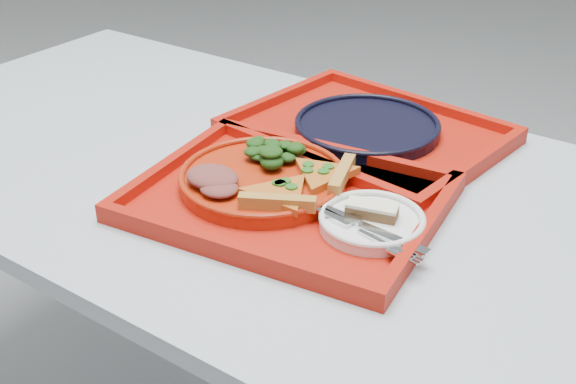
% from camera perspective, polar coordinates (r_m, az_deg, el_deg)
% --- Properties ---
extents(table, '(1.60, 0.80, 0.75)m').
position_cam_1_polar(table, '(1.24, -2.03, -1.36)').
color(table, '#ADB6C2').
rests_on(table, ground).
extents(tray_main, '(0.49, 0.40, 0.01)m').
position_cam_1_polar(tray_main, '(1.10, -0.01, -0.79)').
color(tray_main, '#A51408').
rests_on(tray_main, table).
extents(tray_far, '(0.49, 0.40, 0.01)m').
position_cam_1_polar(tray_far, '(1.32, 6.24, 4.48)').
color(tray_far, '#A51408').
rests_on(tray_far, table).
extents(dinner_plate, '(0.26, 0.26, 0.02)m').
position_cam_1_polar(dinner_plate, '(1.13, -2.02, 0.89)').
color(dinner_plate, '#AA240B').
rests_on(dinner_plate, tray_main).
extents(side_plate, '(0.15, 0.15, 0.01)m').
position_cam_1_polar(side_plate, '(1.03, 6.63, -2.51)').
color(side_plate, white).
rests_on(side_plate, tray_main).
extents(navy_plate, '(0.26, 0.26, 0.02)m').
position_cam_1_polar(navy_plate, '(1.31, 6.27, 5.03)').
color(navy_plate, black).
rests_on(navy_plate, tray_far).
extents(pizza_slice_a, '(0.16, 0.16, 0.02)m').
position_cam_1_polar(pizza_slice_a, '(1.06, -0.64, 0.03)').
color(pizza_slice_a, '#C57420').
rests_on(pizza_slice_a, dinner_plate).
extents(pizza_slice_b, '(0.15, 0.14, 0.02)m').
position_cam_1_polar(pizza_slice_b, '(1.11, 2.74, 1.60)').
color(pizza_slice_b, '#C57420').
rests_on(pizza_slice_b, dinner_plate).
extents(salad_heap, '(0.09, 0.08, 0.04)m').
position_cam_1_polar(salad_heap, '(1.17, -1.54, 3.67)').
color(salad_heap, black).
rests_on(salad_heap, dinner_plate).
extents(meat_portion, '(0.09, 0.07, 0.03)m').
position_cam_1_polar(meat_portion, '(1.10, -5.99, 1.17)').
color(meat_portion, brown).
rests_on(meat_portion, dinner_plate).
extents(dessert_bar, '(0.08, 0.05, 0.02)m').
position_cam_1_polar(dessert_bar, '(1.03, 6.65, -1.43)').
color(dessert_bar, '#53331B').
rests_on(dessert_bar, side_plate).
extents(knife, '(0.19, 0.03, 0.01)m').
position_cam_1_polar(knife, '(1.00, 6.47, -2.78)').
color(knife, silver).
rests_on(knife, side_plate).
extents(fork, '(0.19, 0.06, 0.01)m').
position_cam_1_polar(fork, '(1.00, 5.56, -2.97)').
color(fork, silver).
rests_on(fork, side_plate).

